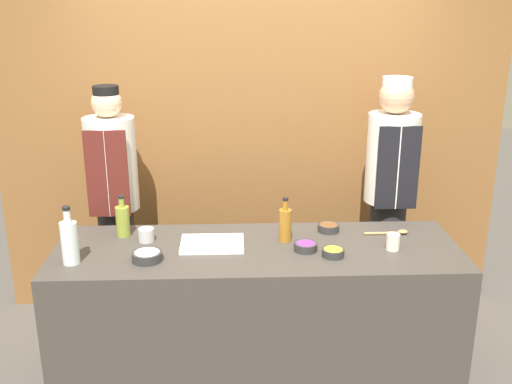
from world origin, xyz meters
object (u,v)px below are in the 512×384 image
(sauce_bowl_brown, at_px, (328,227))
(chef_right, at_px, (389,196))
(bottle_amber, at_px, (285,224))
(cup_cream, at_px, (393,242))
(chef_left, at_px, (115,204))
(bottle_clear, at_px, (70,241))
(sauce_bowl_yellow, at_px, (333,252))
(bottle_oil, at_px, (123,220))
(sauce_bowl_white, at_px, (147,256))
(wooden_spoon, at_px, (393,232))
(cup_steel, at_px, (146,235))
(cutting_board, at_px, (212,244))
(sauce_bowl_purple, at_px, (306,246))

(sauce_bowl_brown, distance_m, chef_right, 0.64)
(bottle_amber, bearing_deg, cup_cream, -14.15)
(chef_left, height_order, chef_right, chef_right)
(sauce_bowl_brown, relative_size, chef_left, 0.08)
(bottle_clear, bearing_deg, sauce_bowl_yellow, 1.25)
(sauce_bowl_yellow, height_order, bottle_oil, bottle_oil)
(sauce_bowl_white, xyz_separation_m, chef_right, (1.51, 0.80, 0.05))
(cup_cream, relative_size, wooden_spoon, 0.36)
(sauce_bowl_brown, bearing_deg, chef_left, 162.34)
(sauce_bowl_white, distance_m, chef_left, 0.86)
(bottle_oil, height_order, cup_steel, bottle_oil)
(sauce_bowl_brown, bearing_deg, chef_right, 42.22)
(cutting_board, relative_size, chef_left, 0.21)
(sauce_bowl_brown, bearing_deg, sauce_bowl_white, -160.08)
(chef_left, bearing_deg, bottle_oil, -73.38)
(wooden_spoon, xyz_separation_m, chef_right, (0.10, 0.49, 0.06))
(cup_steel, xyz_separation_m, chef_left, (-0.28, 0.54, 0.00))
(bottle_oil, relative_size, wooden_spoon, 0.96)
(sauce_bowl_white, height_order, cutting_board, sauce_bowl_white)
(sauce_bowl_white, distance_m, sauce_bowl_purple, 0.87)
(sauce_bowl_brown, height_order, bottle_amber, bottle_amber)
(chef_left, bearing_deg, cup_cream, -23.16)
(sauce_bowl_white, distance_m, bottle_oil, 0.41)
(sauce_bowl_yellow, relative_size, sauce_bowl_white, 0.75)
(sauce_bowl_yellow, relative_size, cutting_board, 0.34)
(sauce_bowl_white, relative_size, cutting_board, 0.46)
(sauce_bowl_brown, xyz_separation_m, sauce_bowl_yellow, (-0.03, -0.36, -0.00))
(bottle_clear, bearing_deg, cup_cream, 3.48)
(bottle_clear, bearing_deg, sauce_bowl_white, 2.13)
(sauce_bowl_purple, distance_m, cup_cream, 0.49)
(sauce_bowl_brown, distance_m, sauce_bowl_purple, 0.32)
(cup_cream, bearing_deg, bottle_clear, -176.52)
(sauce_bowl_purple, height_order, chef_left, chef_left)
(cup_cream, xyz_separation_m, wooden_spoon, (0.06, 0.22, -0.03))
(sauce_bowl_white, bearing_deg, sauce_bowl_purple, 6.62)
(sauce_bowl_yellow, height_order, chef_left, chef_left)
(sauce_bowl_brown, height_order, cutting_board, sauce_bowl_brown)
(bottle_oil, xyz_separation_m, chef_right, (1.69, 0.45, -0.02))
(bottle_amber, relative_size, wooden_spoon, 1.02)
(cutting_board, relative_size, bottle_clear, 1.12)
(sauce_bowl_purple, relative_size, bottle_clear, 0.41)
(cutting_board, height_order, bottle_amber, bottle_amber)
(wooden_spoon, bearing_deg, cup_steel, -178.34)
(cup_cream, bearing_deg, bottle_oil, 170.25)
(sauce_bowl_purple, height_order, bottle_oil, bottle_oil)
(sauce_bowl_purple, distance_m, bottle_clear, 1.27)
(sauce_bowl_white, bearing_deg, cup_steel, 98.37)
(sauce_bowl_yellow, relative_size, cup_cream, 1.32)
(bottle_oil, distance_m, wooden_spoon, 1.59)
(sauce_bowl_yellow, distance_m, chef_left, 1.54)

